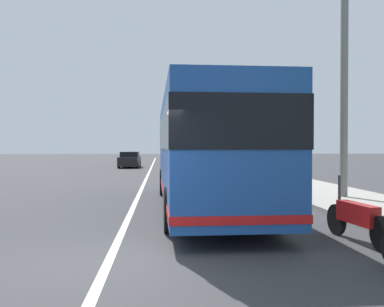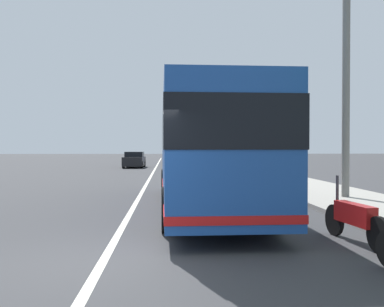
{
  "view_description": "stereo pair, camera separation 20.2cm",
  "coord_description": "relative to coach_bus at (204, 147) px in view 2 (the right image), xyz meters",
  "views": [
    {
      "loc": [
        -6.74,
        -0.85,
        1.86
      ],
      "look_at": [
        5.68,
        -1.79,
        1.67
      ],
      "focal_mm": 38.72,
      "sensor_mm": 36.0,
      "label": 1
    },
    {
      "loc": [
        -6.75,
        -1.05,
        1.86
      ],
      "look_at": [
        5.68,
        -1.79,
        1.67
      ],
      "focal_mm": 38.72,
      "sensor_mm": 36.0,
      "label": 2
    }
  ],
  "objects": [
    {
      "name": "car_oncoming",
      "position": [
        25.55,
        4.13,
        -1.18
      ],
      "size": [
        4.19,
        1.91,
        1.45
      ],
      "rotation": [
        0.0,
        0.0,
        3.12
      ],
      "color": "black",
      "rests_on": "ground"
    },
    {
      "name": "coach_bus",
      "position": [
        0.0,
        0.0,
        0.0
      ],
      "size": [
        11.19,
        2.71,
        3.27
      ],
      "rotation": [
        0.0,
        0.0,
        0.01
      ],
      "color": "#1E4C9E",
      "rests_on": "ground"
    },
    {
      "name": "utility_pole",
      "position": [
        1.43,
        -5.08,
        1.99
      ],
      "size": [
        0.26,
        0.26,
        7.73
      ],
      "primitive_type": "cylinder",
      "color": "slate",
      "rests_on": "ground"
    },
    {
      "name": "car_far_distant",
      "position": [
        35.69,
        0.01,
        -1.19
      ],
      "size": [
        4.18,
        2.02,
        1.41
      ],
      "rotation": [
        0.0,
        0.0,
        -0.05
      ],
      "color": "navy",
      "rests_on": "ground"
    },
    {
      "name": "ground_plane",
      "position": [
        -5.84,
        2.16,
        -1.87
      ],
      "size": [
        220.0,
        220.0,
        0.0
      ],
      "primitive_type": "plane",
      "color": "#38383A"
    },
    {
      "name": "lane_divider_line",
      "position": [
        4.16,
        2.16,
        -1.86
      ],
      "size": [
        110.0,
        0.16,
        0.01
      ],
      "primitive_type": "cube",
      "color": "silver",
      "rests_on": "ground"
    },
    {
      "name": "motorcycle_angled",
      "position": [
        -4.84,
        -2.49,
        -1.38
      ],
      "size": [
        2.18,
        0.37,
        1.28
      ],
      "rotation": [
        0.0,
        0.0,
        0.11
      ],
      "color": "black",
      "rests_on": "ground"
    },
    {
      "name": "sidewalk_curb",
      "position": [
        4.16,
        -5.05,
        -1.8
      ],
      "size": [
        110.0,
        3.6,
        0.14
      ],
      "primitive_type": "cube",
      "color": "#9E998E",
      "rests_on": "ground"
    }
  ]
}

